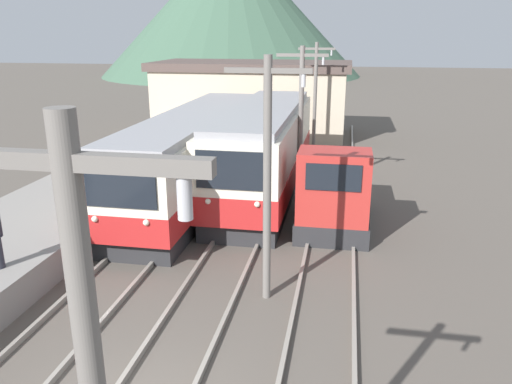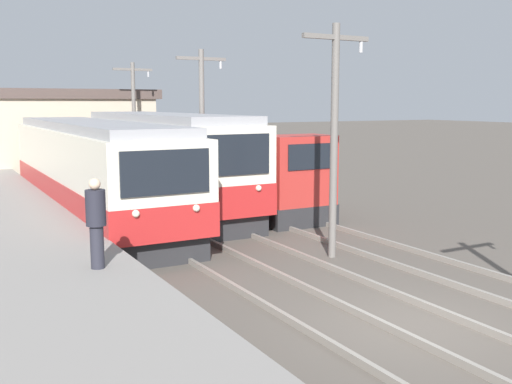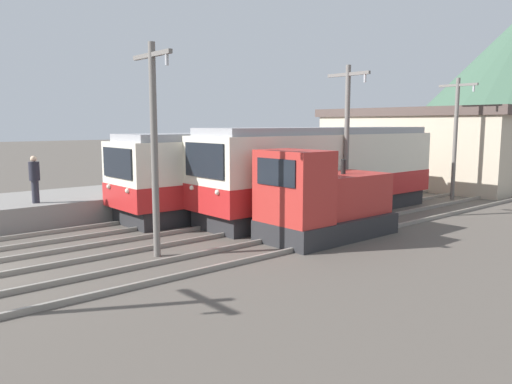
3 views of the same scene
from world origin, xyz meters
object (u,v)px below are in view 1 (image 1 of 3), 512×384
object	(u,v)px
commuter_train_left	(195,157)
catenary_mast_distant	(315,93)
commuter_train_center	(264,154)
shunting_locomotive	(334,193)
catenary_mast_mid	(268,172)
catenary_mast_far	(301,117)

from	to	relation	value
commuter_train_left	catenary_mast_distant	bearing A→B (deg)	63.89
commuter_train_center	shunting_locomotive	xyz separation A→B (m)	(3.00, -3.29, -0.50)
commuter_train_center	catenary_mast_mid	bearing A→B (deg)	-80.17
catenary_mast_mid	catenary_mast_far	world-z (taller)	same
catenary_mast_distant	shunting_locomotive	bearing A→B (deg)	-82.57
catenary_mast_distant	catenary_mast_mid	bearing A→B (deg)	-90.00
shunting_locomotive	catenary_mast_mid	xyz separation A→B (m)	(-1.49, -5.42, 2.13)
catenary_mast_mid	commuter_train_center	bearing A→B (deg)	99.83
catenary_mast_mid	catenary_mast_distant	distance (m)	16.86
shunting_locomotive	catenary_mast_distant	size ratio (longest dim) A/B	0.80
commuter_train_left	shunting_locomotive	distance (m)	6.39
commuter_train_left	shunting_locomotive	world-z (taller)	commuter_train_left
shunting_locomotive	catenary_mast_distant	bearing A→B (deg)	97.43
catenary_mast_far	catenary_mast_distant	bearing A→B (deg)	90.00
commuter_train_left	commuter_train_center	xyz separation A→B (m)	(2.80, 0.64, 0.10)
commuter_train_center	commuter_train_left	bearing A→B (deg)	-167.06
commuter_train_center	shunting_locomotive	size ratio (longest dim) A/B	2.51
commuter_train_center	catenary_mast_far	bearing A→B (deg)	-10.52
commuter_train_center	shunting_locomotive	world-z (taller)	commuter_train_center
commuter_train_left	catenary_mast_distant	distance (m)	9.94
catenary_mast_far	commuter_train_left	bearing A→B (deg)	-175.19
catenary_mast_mid	catenary_mast_distant	size ratio (longest dim) A/B	1.00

